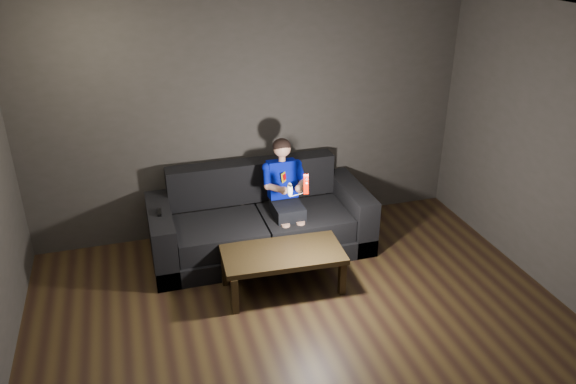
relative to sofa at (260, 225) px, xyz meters
name	(u,v)px	position (x,y,z in m)	size (l,w,h in m)	color
floor	(324,362)	(0.06, -1.93, -0.30)	(5.00, 5.00, 0.00)	black
back_wall	(251,118)	(0.06, 0.57, 1.05)	(5.00, 0.04, 2.70)	#34312D
ceiling	(336,33)	(0.06, -1.93, 2.40)	(5.00, 5.00, 0.02)	silver
sofa	(260,225)	(0.00, 0.00, 0.00)	(2.38, 1.03, 0.92)	black
child	(285,187)	(0.27, -0.07, 0.46)	(0.46, 0.57, 1.14)	black
wii_remote_red	(306,184)	(0.36, -0.51, 0.68)	(0.07, 0.09, 0.21)	red
nunchuk_white	(290,190)	(0.19, -0.50, 0.64)	(0.07, 0.10, 0.15)	white
wii_remote_black	(159,212)	(-1.07, -0.09, 0.36)	(0.04, 0.15, 0.03)	black
coffee_table	(283,257)	(0.03, -0.82, 0.07)	(1.21, 0.65, 0.43)	black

